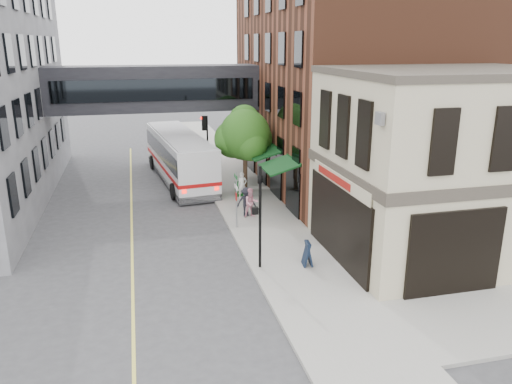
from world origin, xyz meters
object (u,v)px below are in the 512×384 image
pedestrian_a (242,185)px  newspaper_box (239,189)px  bus (179,155)px  sandwich_board (307,254)px  pedestrian_b (251,203)px  pedestrian_c (246,202)px

pedestrian_a → newspaper_box: pedestrian_a is taller
bus → pedestrian_a: bus is taller
bus → sandwich_board: 16.53m
pedestrian_a → newspaper_box: bearing=86.6°
newspaper_box → sandwich_board: (0.75, -10.79, 0.09)m
newspaper_box → pedestrian_b: bearing=-103.2°
pedestrian_b → sandwich_board: bearing=-84.3°
pedestrian_c → newspaper_box: pedestrian_c is taller
pedestrian_a → bus: bearing=108.9°
pedestrian_c → bus: bearing=110.4°
pedestrian_b → pedestrian_a: bearing=83.4°
bus → pedestrian_c: bus is taller
bus → sandwich_board: bearing=-76.0°
pedestrian_c → newspaper_box: size_ratio=1.83×
pedestrian_a → sandwich_board: (0.68, -10.23, -0.28)m
pedestrian_c → sandwich_board: 7.03m
pedestrian_a → sandwich_board: 10.26m
pedestrian_c → newspaper_box: 3.90m
bus → newspaper_box: bus is taller
pedestrian_b → pedestrian_c: bearing=133.0°
pedestrian_c → pedestrian_b: bearing=-41.7°
sandwich_board → pedestrian_b: bearing=104.4°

